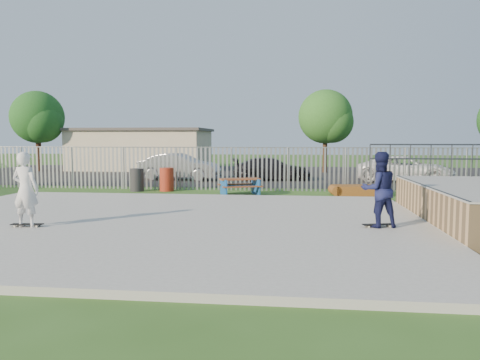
# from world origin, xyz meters

# --- Properties ---
(ground) EXTENTS (120.00, 120.00, 0.00)m
(ground) POSITION_xyz_m (0.00, 0.00, 0.00)
(ground) COLOR #32591E
(ground) RESTS_ON ground
(concrete_slab) EXTENTS (15.00, 12.00, 0.15)m
(concrete_slab) POSITION_xyz_m (0.00, 0.00, 0.07)
(concrete_slab) COLOR #9D9D98
(concrete_slab) RESTS_ON ground
(fence) EXTENTS (26.04, 16.02, 2.00)m
(fence) POSITION_xyz_m (1.00, 4.59, 1.00)
(fence) COLOR gray
(fence) RESTS_ON ground
(picnic_table) EXTENTS (2.06, 1.88, 0.71)m
(picnic_table) POSITION_xyz_m (1.60, 7.18, 0.36)
(picnic_table) COLOR brown
(picnic_table) RESTS_ON ground
(funbox) EXTENTS (2.16, 1.24, 0.41)m
(funbox) POSITION_xyz_m (6.66, 7.75, 0.21)
(funbox) COLOR brown
(funbox) RESTS_ON ground
(trash_bin_red) EXTENTS (0.64, 0.64, 1.07)m
(trash_bin_red) POSITION_xyz_m (-1.91, 8.32, 0.53)
(trash_bin_red) COLOR maroon
(trash_bin_red) RESTS_ON ground
(trash_bin_grey) EXTENTS (0.62, 0.62, 1.04)m
(trash_bin_grey) POSITION_xyz_m (-3.24, 8.10, 0.52)
(trash_bin_grey) COLOR #262629
(trash_bin_grey) RESTS_ON ground
(parking_lot) EXTENTS (40.00, 18.00, 0.02)m
(parking_lot) POSITION_xyz_m (0.00, 19.00, 0.01)
(parking_lot) COLOR black
(parking_lot) RESTS_ON ground
(car_silver) EXTENTS (4.79, 1.98, 1.54)m
(car_silver) POSITION_xyz_m (-2.70, 13.87, 0.79)
(car_silver) COLOR #A8A8AC
(car_silver) RESTS_ON parking_lot
(car_dark) EXTENTS (4.70, 2.49, 1.30)m
(car_dark) POSITION_xyz_m (2.60, 14.36, 0.67)
(car_dark) COLOR black
(car_dark) RESTS_ON parking_lot
(car_white) EXTENTS (5.62, 3.76, 1.43)m
(car_white) POSITION_xyz_m (9.99, 14.06, 0.74)
(car_white) COLOR white
(car_white) RESTS_ON parking_lot
(building) EXTENTS (10.40, 6.40, 3.20)m
(building) POSITION_xyz_m (-8.00, 23.00, 1.61)
(building) COLOR beige
(building) RESTS_ON ground
(tree_left) EXTENTS (3.83, 3.83, 5.91)m
(tree_left) POSITION_xyz_m (-14.96, 20.19, 3.98)
(tree_left) COLOR #3E2418
(tree_left) RESTS_ON ground
(tree_mid) EXTENTS (3.80, 3.80, 5.86)m
(tree_mid) POSITION_xyz_m (6.04, 21.24, 3.95)
(tree_mid) COLOR #442D1B
(tree_mid) RESTS_ON ground
(skateboard_a) EXTENTS (0.82, 0.39, 0.08)m
(skateboard_a) POSITION_xyz_m (6.05, -0.42, 0.19)
(skateboard_a) COLOR black
(skateboard_a) RESTS_ON concrete_slab
(skateboard_b) EXTENTS (0.82, 0.28, 0.08)m
(skateboard_b) POSITION_xyz_m (-2.84, -1.44, 0.19)
(skateboard_b) COLOR black
(skateboard_b) RESTS_ON concrete_slab
(skater_navy) EXTENTS (1.08, 0.93, 1.91)m
(skater_navy) POSITION_xyz_m (6.05, -0.42, 1.11)
(skater_navy) COLOR #151A44
(skater_navy) RESTS_ON concrete_slab
(skater_white) EXTENTS (0.73, 0.51, 1.91)m
(skater_white) POSITION_xyz_m (-2.84, -1.44, 1.11)
(skater_white) COLOR silver
(skater_white) RESTS_ON concrete_slab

